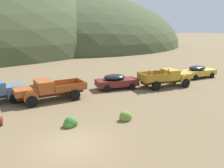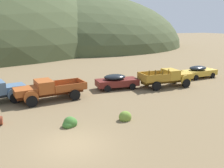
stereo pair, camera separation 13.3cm
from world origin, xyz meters
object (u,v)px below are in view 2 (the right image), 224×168
Objects in this scene: truck_mustard at (169,77)px; car_faded_yellow at (200,71)px; truck_oxide_orange at (45,90)px; car_oxblood at (118,81)px.

car_faded_yellow is at bearing 21.74° from truck_mustard.
truck_mustard is 1.21× the size of car_faded_yellow.
truck_oxide_orange is at bearing -177.05° from car_faded_yellow.
car_oxblood is at bearing -177.01° from truck_oxide_orange.
truck_mustard is 6.69m from car_faded_yellow.
car_faded_yellow is (6.31, 2.21, -0.18)m from truck_mustard.
truck_oxide_orange reaches higher than car_oxblood.
truck_oxide_orange reaches higher than car_faded_yellow.
truck_oxide_orange is 19.75m from car_faded_yellow.
car_oxblood is at bearing -179.35° from car_faded_yellow.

